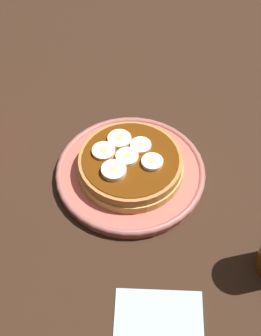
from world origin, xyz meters
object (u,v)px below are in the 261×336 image
Objects in this scene: banana_slice_4 at (119,139)px; banana_slice_5 at (141,146)px; pancake_stack at (129,165)px; banana_slice_2 at (153,161)px; banana_slice_0 at (127,157)px; napkin at (159,332)px; plate at (130,173)px; banana_slice_1 at (104,151)px; banana_slice_3 at (114,171)px.

banana_slice_5 is at bearing -94.80° from banana_slice_4.
pancake_stack is 5.10× the size of banana_slice_2.
banana_slice_0 is 24.74cm from napkin.
plate is 5.45cm from banana_slice_1.
banana_slice_5 is 0.29× the size of napkin.
banana_slice_4 is at bearing 65.43° from banana_slice_2.
plate is 5.32cm from banana_slice_4.
pancake_stack is at bearing 25.35° from napkin.
banana_slice_2 is (0.39, -3.79, 0.08)cm from banana_slice_0.
plate is 1.40× the size of pancake_stack.
napkin is at bearing -146.97° from banana_slice_1.
banana_slice_5 is at bearing -62.66° from banana_slice_1.
banana_slice_3 reaches higher than banana_slice_2.
banana_slice_4 is (2.94, 2.62, 3.58)cm from plate.
banana_slice_3 is (-2.99, 0.99, 0.15)cm from banana_slice_0.
pancake_stack is at bearing -73.84° from banana_slice_0.
banana_slice_2 reaches higher than napkin.
banana_slice_3 reaches higher than banana_slice_0.
banana_slice_2 is at bearing -133.88° from banana_slice_5.
banana_slice_0 is 0.93× the size of banana_slice_4.
banana_slice_1 is 0.31× the size of napkin.
banana_slice_2 is 0.29× the size of napkin.
banana_slice_1 is 1.09× the size of banana_slice_5.
banana_slice_3 is 1.14× the size of banana_slice_5.
pancake_stack is 3.82cm from banana_slice_2.
banana_slice_3 is 1.01× the size of banana_slice_4.
banana_slice_0 and banana_slice_4 have the same top height.
plate is at bearing 25.00° from napkin.
banana_slice_2 is 3.47cm from banana_slice_5.
banana_slice_5 is (2.65, -0.76, 3.55)cm from plate.
banana_slice_2 reaches higher than banana_slice_5.
plate is 6.55× the size of banana_slice_1.
pancake_stack is at bearing 101.62° from plate.
banana_slice_0 is (-0.14, 0.54, 3.54)cm from plate.
banana_slice_1 is 4.17cm from banana_slice_3.
pancake_stack is 4.20cm from banana_slice_4.
banana_slice_2 is 0.88× the size of banana_slice_4.
banana_slice_2 is at bearing -85.36° from pancake_stack.
banana_slice_3 is (-3.26, -2.60, 0.13)cm from banana_slice_1.
banana_slice_1 is at bearing 151.89° from banana_slice_4.
pancake_stack is 24.44cm from napkin.
banana_slice_2 reaches higher than plate.
banana_slice_1 is 1.09× the size of banana_slice_2.
banana_slice_0 reaches higher than pancake_stack.
banana_slice_0 is (-0.11, 0.39, 1.63)cm from pancake_stack.
banana_slice_4 is (6.06, 1.10, -0.12)cm from banana_slice_3.
pancake_stack is 5.07× the size of banana_slice_5.
pancake_stack is at bearing -92.29° from banana_slice_1.
napkin is at bearing -154.65° from pancake_stack.
banana_slice_3 reaches higher than napkin.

